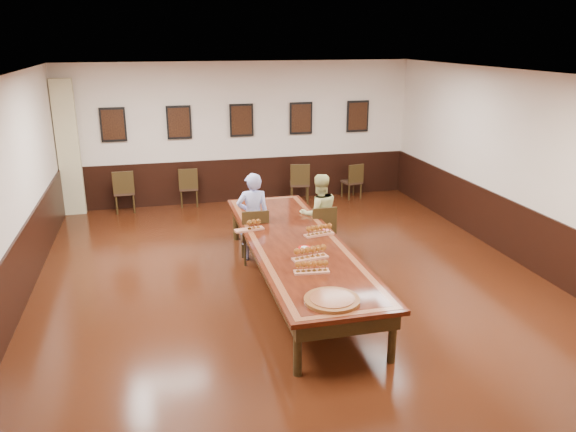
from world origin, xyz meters
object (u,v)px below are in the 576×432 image
object	(u,v)px
spare_chair_a	(124,191)
person_man	(253,217)
spare_chair_d	(352,181)
carved_platter	(332,300)
chair_woman	(321,230)
conference_table	(296,250)
spare_chair_c	(300,182)
spare_chair_b	(189,186)
chair_man	(254,235)
person_woman	(319,214)

from	to	relation	value
spare_chair_a	person_man	xyz separation A→B (m)	(2.26, -3.44, 0.30)
spare_chair_d	carved_platter	xyz separation A→B (m)	(-2.66, -6.63, 0.35)
chair_woman	conference_table	distance (m)	1.43
spare_chair_c	spare_chair_b	bearing A→B (deg)	4.34
chair_woman	spare_chair_c	xyz separation A→B (m)	(0.50, 3.33, 0.01)
chair_man	carved_platter	world-z (taller)	chair_man
spare_chair_b	carved_platter	xyz separation A→B (m)	(1.17, -6.91, 0.32)
person_man	conference_table	world-z (taller)	person_man
chair_woman	spare_chair_b	distance (m)	4.17
spare_chair_b	person_man	world-z (taller)	person_man
chair_man	spare_chair_b	size ratio (longest dim) A/B	1.07
spare_chair_a	spare_chair_b	size ratio (longest dim) A/B	1.05
spare_chair_a	person_woman	xyz separation A→B (m)	(3.45, -3.42, 0.25)
person_woman	spare_chair_c	bearing A→B (deg)	-100.74
chair_woman	person_woman	distance (m)	0.28
chair_man	carved_platter	xyz separation A→B (m)	(0.33, -3.25, 0.29)
spare_chair_c	spare_chair_a	bearing A→B (deg)	8.66
chair_woman	spare_chair_b	size ratio (longest dim) A/B	1.03
chair_man	person_man	distance (m)	0.31
spare_chair_d	person_woman	bearing A→B (deg)	49.58
person_woman	carved_platter	bearing A→B (deg)	73.78
chair_man	chair_woman	distance (m)	1.19
spare_chair_a	carved_platter	distance (m)	7.27
spare_chair_c	person_woman	bearing A→B (deg)	92.63
spare_chair_b	person_man	xyz separation A→B (m)	(0.85, -3.56, 0.32)
person_woman	conference_table	size ratio (longest dim) A/B	0.29
person_woman	conference_table	xyz separation A→B (m)	(-0.76, -1.30, -0.12)
person_man	person_woman	xyz separation A→B (m)	(1.19, 0.01, -0.05)
spare_chair_b	spare_chair_a	bearing A→B (deg)	9.44
chair_woman	spare_chair_c	world-z (taller)	spare_chair_c
person_woman	conference_table	distance (m)	1.51
carved_platter	spare_chair_b	bearing A→B (deg)	99.62
spare_chair_d	person_man	distance (m)	4.45
carved_platter	person_woman	bearing A→B (deg)	75.67
spare_chair_b	person_woman	xyz separation A→B (m)	(2.03, -3.55, 0.28)
chair_man	spare_chair_b	world-z (taller)	chair_man
chair_woman	person_man	bearing A→B (deg)	-6.00
spare_chair_a	person_man	bearing A→B (deg)	120.76
spare_chair_b	spare_chair_d	xyz separation A→B (m)	(3.83, -0.28, -0.02)
person_woman	carved_platter	distance (m)	3.48
person_man	spare_chair_c	bearing A→B (deg)	-114.81
chair_woman	spare_chair_c	distance (m)	3.36
spare_chair_c	person_man	xyz separation A→B (m)	(-1.69, -3.24, 0.30)
chair_woman	spare_chair_d	size ratio (longest dim) A/B	1.09
spare_chair_b	spare_chair_c	size ratio (longest dim) A/B	0.96
person_man	person_woman	bearing A→B (deg)	-176.65
spare_chair_d	person_man	size ratio (longest dim) A/B	0.55
person_man	person_woman	world-z (taller)	person_man
spare_chair_d	spare_chair_a	bearing A→B (deg)	-13.24
spare_chair_b	person_woman	distance (m)	4.10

